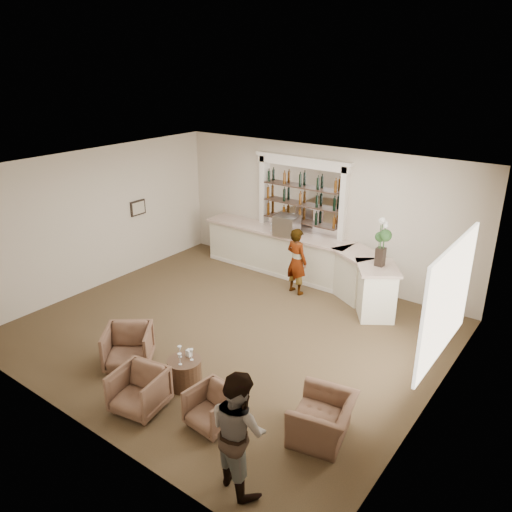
{
  "coord_description": "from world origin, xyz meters",
  "views": [
    {
      "loc": [
        5.7,
        -6.82,
        5.17
      ],
      "look_at": [
        -0.02,
        0.9,
        1.36
      ],
      "focal_mm": 35.0,
      "sensor_mm": 36.0,
      "label": 1
    }
  ],
  "objects_px": {
    "sommelier": "(297,261)",
    "armchair_right": "(212,408)",
    "flower_vase": "(382,239)",
    "cocktail_table": "(185,373)",
    "bar_counter": "(302,259)",
    "armchair_far": "(323,419)",
    "armchair_left": "(128,347)",
    "guest": "(238,430)",
    "espresso_machine": "(287,225)",
    "armchair_center": "(139,390)"
  },
  "relations": [
    {
      "from": "bar_counter",
      "to": "armchair_center",
      "type": "distance_m",
      "value": 5.75
    },
    {
      "from": "cocktail_table",
      "to": "espresso_machine",
      "type": "height_order",
      "value": "espresso_machine"
    },
    {
      "from": "armchair_left",
      "to": "sommelier",
      "type": "bearing_deg",
      "value": 41.81
    },
    {
      "from": "sommelier",
      "to": "armchair_center",
      "type": "relative_size",
      "value": 2.07
    },
    {
      "from": "bar_counter",
      "to": "armchair_left",
      "type": "distance_m",
      "value": 5.04
    },
    {
      "from": "cocktail_table",
      "to": "flower_vase",
      "type": "bearing_deg",
      "value": 70.5
    },
    {
      "from": "bar_counter",
      "to": "armchair_right",
      "type": "xyz_separation_m",
      "value": [
        1.72,
        -5.32,
        -0.26
      ]
    },
    {
      "from": "bar_counter",
      "to": "armchair_far",
      "type": "bearing_deg",
      "value": -55.17
    },
    {
      "from": "sommelier",
      "to": "armchair_center",
      "type": "bearing_deg",
      "value": 106.03
    },
    {
      "from": "armchair_far",
      "to": "flower_vase",
      "type": "xyz_separation_m",
      "value": [
        -0.95,
        4.0,
        1.42
      ]
    },
    {
      "from": "cocktail_table",
      "to": "espresso_machine",
      "type": "relative_size",
      "value": 1.02
    },
    {
      "from": "guest",
      "to": "armchair_far",
      "type": "relative_size",
      "value": 1.75
    },
    {
      "from": "sommelier",
      "to": "espresso_machine",
      "type": "height_order",
      "value": "espresso_machine"
    },
    {
      "from": "bar_counter",
      "to": "cocktail_table",
      "type": "height_order",
      "value": "bar_counter"
    },
    {
      "from": "armchair_center",
      "to": "espresso_machine",
      "type": "height_order",
      "value": "espresso_machine"
    },
    {
      "from": "flower_vase",
      "to": "cocktail_table",
      "type": "bearing_deg",
      "value": -109.5
    },
    {
      "from": "cocktail_table",
      "to": "sommelier",
      "type": "relative_size",
      "value": 0.36
    },
    {
      "from": "flower_vase",
      "to": "guest",
      "type": "bearing_deg",
      "value": -84.69
    },
    {
      "from": "armchair_left",
      "to": "guest",
      "type": "bearing_deg",
      "value": -53.85
    },
    {
      "from": "cocktail_table",
      "to": "espresso_machine",
      "type": "distance_m",
      "value": 5.04
    },
    {
      "from": "armchair_far",
      "to": "armchair_left",
      "type": "bearing_deg",
      "value": -95.33
    },
    {
      "from": "armchair_left",
      "to": "armchair_far",
      "type": "height_order",
      "value": "armchair_left"
    },
    {
      "from": "armchair_left",
      "to": "espresso_machine",
      "type": "height_order",
      "value": "espresso_machine"
    },
    {
      "from": "armchair_far",
      "to": "espresso_machine",
      "type": "height_order",
      "value": "espresso_machine"
    },
    {
      "from": "bar_counter",
      "to": "sommelier",
      "type": "height_order",
      "value": "sommelier"
    },
    {
      "from": "armchair_right",
      "to": "armchair_far",
      "type": "distance_m",
      "value": 1.64
    },
    {
      "from": "cocktail_table",
      "to": "armchair_left",
      "type": "bearing_deg",
      "value": -172.62
    },
    {
      "from": "cocktail_table",
      "to": "guest",
      "type": "height_order",
      "value": "guest"
    },
    {
      "from": "cocktail_table",
      "to": "armchair_center",
      "type": "distance_m",
      "value": 0.88
    },
    {
      "from": "bar_counter",
      "to": "armchair_center",
      "type": "relative_size",
      "value": 7.43
    },
    {
      "from": "armchair_far",
      "to": "cocktail_table",
      "type": "bearing_deg",
      "value": -95.48
    },
    {
      "from": "sommelier",
      "to": "armchair_right",
      "type": "height_order",
      "value": "sommelier"
    },
    {
      "from": "sommelier",
      "to": "armchair_right",
      "type": "distance_m",
      "value": 4.92
    },
    {
      "from": "armchair_right",
      "to": "flower_vase",
      "type": "bearing_deg",
      "value": 88.97
    },
    {
      "from": "guest",
      "to": "flower_vase",
      "type": "height_order",
      "value": "flower_vase"
    },
    {
      "from": "armchair_center",
      "to": "bar_counter",
      "type": "bearing_deg",
      "value": 84.95
    },
    {
      "from": "bar_counter",
      "to": "armchair_left",
      "type": "height_order",
      "value": "bar_counter"
    },
    {
      "from": "bar_counter",
      "to": "armchair_far",
      "type": "xyz_separation_m",
      "value": [
        3.16,
        -4.55,
        -0.26
      ]
    },
    {
      "from": "armchair_far",
      "to": "flower_vase",
      "type": "relative_size",
      "value": 0.92
    },
    {
      "from": "guest",
      "to": "armchair_left",
      "type": "height_order",
      "value": "guest"
    },
    {
      "from": "sommelier",
      "to": "guest",
      "type": "xyz_separation_m",
      "value": [
        2.47,
        -5.29,
        0.05
      ]
    },
    {
      "from": "cocktail_table",
      "to": "armchair_center",
      "type": "xyz_separation_m",
      "value": [
        -0.14,
        -0.87,
        0.1
      ]
    },
    {
      "from": "bar_counter",
      "to": "armchair_far",
      "type": "distance_m",
      "value": 5.54
    },
    {
      "from": "cocktail_table",
      "to": "armchair_right",
      "type": "distance_m",
      "value": 1.13
    },
    {
      "from": "armchair_left",
      "to": "armchair_far",
      "type": "relative_size",
      "value": 0.85
    },
    {
      "from": "armchair_left",
      "to": "armchair_center",
      "type": "distance_m",
      "value": 1.3
    },
    {
      "from": "sommelier",
      "to": "espresso_machine",
      "type": "bearing_deg",
      "value": -28.19
    },
    {
      "from": "armchair_center",
      "to": "armchair_right",
      "type": "bearing_deg",
      "value": 8.32
    },
    {
      "from": "armchair_far",
      "to": "armchair_center",
      "type": "bearing_deg",
      "value": -78.36
    },
    {
      "from": "bar_counter",
      "to": "armchair_center",
      "type": "bearing_deg",
      "value": -84.51
    }
  ]
}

